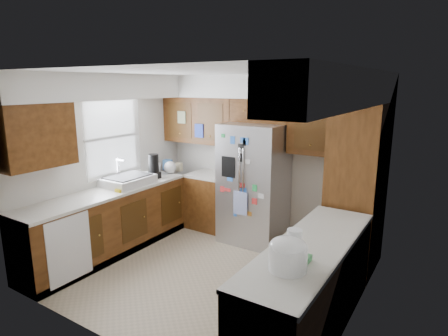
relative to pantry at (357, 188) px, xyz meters
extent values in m
plane|color=tan|center=(-1.50, -1.15, -1.07)|extent=(3.60, 3.60, 0.00)
cube|color=silver|center=(-1.50, 0.45, 0.18)|extent=(3.60, 0.04, 2.50)
cube|color=silver|center=(-3.30, -1.15, 0.18)|extent=(0.04, 3.20, 2.50)
cube|color=silver|center=(0.30, -1.15, 0.18)|extent=(0.04, 3.20, 2.50)
cube|color=silver|center=(-1.50, -2.75, 0.18)|extent=(3.60, 0.04, 2.50)
cube|color=white|center=(-1.50, -1.15, 1.43)|extent=(3.60, 3.20, 0.02)
cube|color=white|center=(-1.50, 0.26, 1.25)|extent=(3.60, 0.38, 0.35)
cube|color=white|center=(-3.11, -1.15, 1.25)|extent=(0.38, 3.20, 0.35)
cube|color=white|center=(0.11, -1.15, 1.25)|extent=(0.38, 3.20, 0.35)
cube|color=#3B200B|center=(-2.63, 0.28, 0.70)|extent=(1.33, 0.34, 0.75)
cube|color=#3B200B|center=(-0.36, 0.28, 0.70)|extent=(1.33, 0.34, 0.75)
cube|color=#3B200B|center=(-3.13, -2.30, 0.70)|extent=(0.34, 0.85, 0.75)
cube|color=white|center=(-3.29, -1.05, 0.53)|extent=(0.02, 0.90, 1.05)
cube|color=white|center=(-3.25, -1.05, 0.53)|extent=(0.01, 1.02, 1.15)
cube|color=#1E39B3|center=(-2.54, 0.09, 0.55)|extent=(0.16, 0.02, 0.22)
cube|color=beige|center=(-2.88, 0.09, 0.75)|extent=(0.16, 0.02, 0.20)
cube|color=#3B200B|center=(-3.00, -1.45, -0.64)|extent=(0.60, 2.60, 0.88)
cube|color=#3B200B|center=(-2.33, 0.15, -0.64)|extent=(0.75, 0.60, 0.88)
cube|color=silver|center=(-3.00, -1.45, -0.17)|extent=(0.63, 2.60, 0.04)
cube|color=silver|center=(-2.33, 0.15, -0.17)|extent=(0.75, 0.60, 0.04)
cube|color=black|center=(-3.00, -1.45, -1.02)|extent=(0.60, 2.60, 0.10)
cube|color=silver|center=(-2.69, -2.30, -0.61)|extent=(0.01, 0.58, 0.80)
cube|color=#3B200B|center=(0.00, -1.62, -0.64)|extent=(0.60, 2.25, 0.88)
cube|color=silver|center=(0.00, -1.62, -0.17)|extent=(0.63, 2.25, 0.04)
cube|color=black|center=(0.00, -1.62, -1.02)|extent=(0.60, 2.25, 0.10)
cube|color=#3B200B|center=(0.00, 0.00, 0.00)|extent=(0.60, 0.90, 2.15)
cube|color=#9F9FA4|center=(-1.50, 0.05, -0.17)|extent=(0.90, 0.75, 1.80)
cylinder|color=silver|center=(-1.53, -0.34, -0.02)|extent=(0.02, 0.02, 0.90)
cylinder|color=silver|center=(-1.47, -0.34, -0.02)|extent=(0.02, 0.02, 0.90)
cube|color=black|center=(-1.72, -0.33, 0.12)|extent=(0.22, 0.01, 0.30)
cube|color=white|center=(-1.50, -0.35, -0.38)|extent=(0.22, 0.01, 0.34)
cube|color=red|center=(-1.49, -0.33, -0.12)|extent=(0.10, 0.00, 0.08)
cube|color=blue|center=(-1.47, -0.33, -0.20)|extent=(0.09, 0.00, 0.11)
cube|color=red|center=(-1.82, -0.33, -0.22)|extent=(0.07, 0.00, 0.09)
cube|color=orange|center=(-1.37, -0.33, -0.51)|extent=(0.09, 0.00, 0.06)
cube|color=red|center=(-1.73, -0.33, -0.22)|extent=(0.11, 0.00, 0.05)
cube|color=white|center=(-1.19, -0.33, -0.22)|extent=(0.09, 0.00, 0.07)
cube|color=black|center=(-1.51, -0.33, 0.44)|extent=(0.09, 0.00, 0.07)
cube|color=black|center=(-1.46, -0.33, 0.49)|extent=(0.05, 0.00, 0.08)
cube|color=#8C4C99|center=(-1.49, -0.33, -0.28)|extent=(0.06, 0.00, 0.07)
cube|color=blue|center=(-1.60, -0.33, -0.54)|extent=(0.05, 0.00, 0.12)
cube|color=black|center=(-1.53, -0.33, 0.28)|extent=(0.07, 0.00, 0.12)
cube|color=green|center=(-1.81, -0.33, 0.57)|extent=(0.06, 0.00, 0.05)
cube|color=green|center=(-1.29, -0.33, -0.12)|extent=(0.07, 0.00, 0.09)
cube|color=blue|center=(-1.48, -0.33, 0.53)|extent=(0.08, 0.00, 0.08)
cube|color=blue|center=(-1.44, -0.33, 0.52)|extent=(0.08, 0.00, 0.10)
cube|color=blue|center=(-1.69, -0.33, -0.03)|extent=(0.09, 0.00, 0.10)
cube|color=#8C4C99|center=(-1.49, -0.33, -0.37)|extent=(0.08, 0.00, 0.05)
cube|color=red|center=(-1.29, -0.33, -0.32)|extent=(0.08, 0.00, 0.09)
cube|color=white|center=(-1.41, -0.33, 0.24)|extent=(0.08, 0.00, 0.06)
cube|color=blue|center=(-1.65, -0.33, 0.52)|extent=(0.07, 0.00, 0.11)
cube|color=#3B200B|center=(-1.50, 0.28, 0.90)|extent=(0.96, 0.34, 0.35)
sphere|color=#2134C4|center=(-1.86, 0.27, 1.22)|extent=(0.28, 0.28, 0.28)
cylinder|color=black|center=(-1.45, 0.30, 1.16)|extent=(0.30, 0.30, 0.17)
ellipsoid|color=#333338|center=(-1.45, 0.30, 1.24)|extent=(0.28, 0.28, 0.12)
cube|color=silver|center=(-3.00, -1.05, -0.09)|extent=(0.52, 0.70, 0.12)
cube|color=black|center=(-3.00, -1.05, -0.03)|extent=(0.44, 0.60, 0.02)
cylinder|color=silver|center=(-3.20, -1.05, 0.07)|extent=(0.02, 0.02, 0.30)
cylinder|color=silver|center=(-3.14, -1.05, 0.20)|extent=(0.16, 0.02, 0.02)
cube|color=yellow|center=(-2.81, -1.34, -0.13)|extent=(0.10, 0.18, 0.04)
cube|color=black|center=(-2.94, -0.56, -0.10)|extent=(0.18, 0.14, 0.10)
cylinder|color=black|center=(-2.94, -0.56, 0.09)|extent=(0.16, 0.16, 0.28)
cylinder|color=#9F9FA4|center=(-3.05, -0.38, -0.05)|extent=(0.14, 0.14, 0.20)
sphere|color=silver|center=(-2.95, -0.17, -0.05)|extent=(0.20, 0.20, 0.20)
cube|color=#3F72B2|center=(-3.13, -0.02, -0.06)|extent=(0.14, 0.10, 0.18)
cube|color=#BFB28C|center=(-2.92, 0.03, -0.08)|extent=(0.10, 0.08, 0.14)
cylinder|color=silver|center=(-3.01, -0.68, -0.10)|extent=(0.08, 0.08, 0.11)
cylinder|color=white|center=(0.00, -2.20, -0.05)|extent=(0.31, 0.31, 0.20)
ellipsoid|color=white|center=(0.00, -2.20, 0.05)|extent=(0.30, 0.30, 0.13)
cube|color=black|center=(-0.14, -2.20, -0.03)|extent=(0.04, 0.06, 0.04)
cylinder|color=white|center=(-0.01, -2.04, -0.01)|extent=(0.13, 0.13, 0.28)
camera|label=1|loc=(1.04, -4.77, 1.29)|focal=30.00mm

